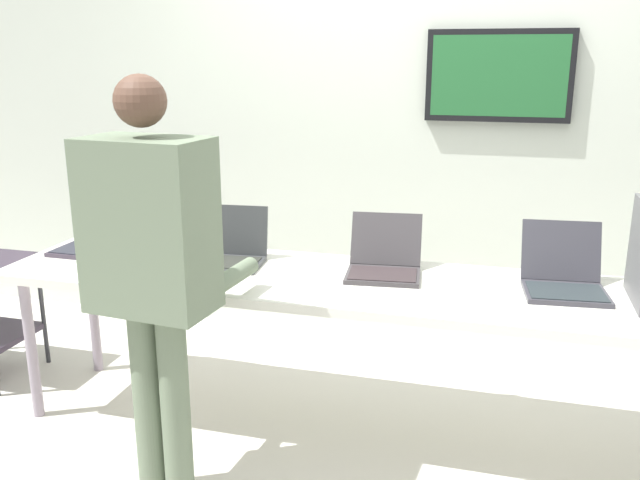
# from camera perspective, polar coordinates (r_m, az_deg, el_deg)

# --- Properties ---
(ground) EXTENTS (8.00, 8.00, 0.04)m
(ground) POSITION_cam_1_polar(r_m,az_deg,el_deg) (3.20, 2.78, -16.34)
(ground) COLOR beige
(back_wall) EXTENTS (8.00, 0.11, 2.58)m
(back_wall) POSITION_cam_1_polar(r_m,az_deg,el_deg) (3.85, 6.90, 9.78)
(back_wall) COLOR silver
(back_wall) RESTS_ON ground
(workbench) EXTENTS (3.17, 0.70, 0.74)m
(workbench) POSITION_cam_1_polar(r_m,az_deg,el_deg) (2.89, 2.96, -4.30)
(workbench) COLOR silver
(workbench) RESTS_ON ground
(laptop_station_0) EXTENTS (0.33, 0.36, 0.26)m
(laptop_station_0) POSITION_cam_1_polar(r_m,az_deg,el_deg) (3.49, -18.53, 0.20)
(laptop_station_0) COLOR #3C3341
(laptop_station_0) RESTS_ON workbench
(laptop_station_1) EXTENTS (0.35, 0.31, 0.25)m
(laptop_station_1) POSITION_cam_1_polar(r_m,az_deg,el_deg) (3.13, -7.78, -0.87)
(laptop_station_1) COLOR #36383B
(laptop_station_1) RESTS_ON workbench
(laptop_station_2) EXTENTS (0.35, 0.38, 0.24)m
(laptop_station_2) POSITION_cam_1_polar(r_m,az_deg,el_deg) (2.96, 5.50, -1.81)
(laptop_station_2) COLOR #3C383B
(laptop_station_2) RESTS_ON workbench
(laptop_station_3) EXTENTS (0.35, 0.38, 0.26)m
(laptop_station_3) POSITION_cam_1_polar(r_m,az_deg,el_deg) (2.91, 20.08, -2.93)
(laptop_station_3) COLOR #38373F
(laptop_station_3) RESTS_ON workbench
(person) EXTENTS (0.48, 0.62, 1.61)m
(person) POSITION_cam_1_polar(r_m,az_deg,el_deg) (2.46, -14.09, -1.43)
(person) COLOR slate
(person) RESTS_ON ground
(coffee_mug) EXTENTS (0.08, 0.08, 0.09)m
(coffee_mug) POSITION_cam_1_polar(r_m,az_deg,el_deg) (2.99, -16.25, -2.39)
(coffee_mug) COLOR #2F322D
(coffee_mug) RESTS_ON workbench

